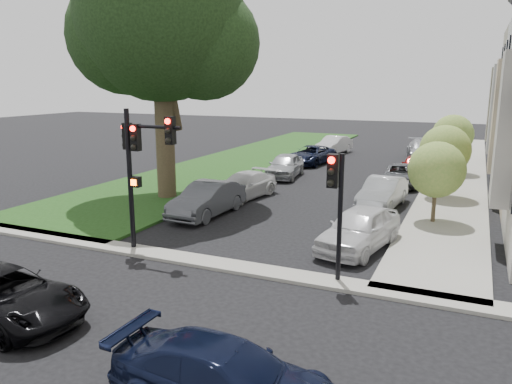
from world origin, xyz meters
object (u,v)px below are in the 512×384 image
at_px(car_parked_1, 383,193).
at_px(car_parked_4, 422,150).
at_px(car_parked_0, 359,228).
at_px(car_parked_5, 207,199).
at_px(car_cross_near, 2,295).
at_px(traffic_signal_secondary, 336,194).
at_px(car_parked_7, 285,166).
at_px(car_parked_6, 244,186).
at_px(small_tree_b, 445,150).
at_px(car_parked_8, 311,155).
at_px(car_parked_2, 401,175).
at_px(small_tree_c, 453,135).
at_px(car_parked_3, 414,165).
at_px(car_cross_far, 226,379).
at_px(traffic_signal_main, 139,155).
at_px(car_parked_9, 334,145).
at_px(eucalyptus, 159,17).
at_px(small_tree_a, 437,170).

height_order(car_parked_1, car_parked_4, car_parked_4).
bearing_deg(car_parked_0, car_parked_5, 176.75).
height_order(car_cross_near, car_parked_1, car_parked_1).
bearing_deg(traffic_signal_secondary, car_parked_7, 115.54).
distance_m(car_cross_near, car_parked_6, 15.39).
bearing_deg(small_tree_b, car_parked_8, 140.17).
xyz_separation_m(car_parked_1, car_parked_2, (0.08, 6.00, -0.11)).
distance_m(small_tree_c, car_parked_3, 3.21).
relative_size(small_tree_c, car_cross_near, 0.82).
height_order(traffic_signal_secondary, car_cross_far, traffic_signal_secondary).
distance_m(traffic_signal_main, car_parked_1, 12.78).
distance_m(car_cross_near, car_parked_3, 27.50).
bearing_deg(traffic_signal_secondary, car_parked_1, 91.67).
distance_m(small_tree_b, car_parked_7, 10.38).
relative_size(traffic_signal_main, car_parked_9, 1.14).
xyz_separation_m(car_cross_near, car_cross_far, (7.12, -0.98, -0.01)).
xyz_separation_m(small_tree_b, car_parked_4, (-2.43, 14.14, -1.85)).
xyz_separation_m(car_parked_3, car_parked_8, (-7.75, 1.37, 0.05)).
xyz_separation_m(small_tree_c, traffic_signal_main, (-9.59, -21.47, 0.93)).
bearing_deg(car_parked_7, car_parked_8, 84.08).
distance_m(traffic_signal_main, car_parked_6, 9.80).
bearing_deg(eucalyptus, car_parked_7, 65.39).
relative_size(car_parked_8, car_parked_9, 1.09).
xyz_separation_m(small_tree_b, car_parked_5, (-9.87, -8.09, -1.86)).
distance_m(small_tree_a, car_parked_9, 22.30).
xyz_separation_m(car_parked_4, car_parked_7, (-7.49, -11.70, -0.00)).
height_order(traffic_signal_main, car_parked_4, traffic_signal_main).
height_order(car_parked_1, car_parked_2, car_parked_1).
relative_size(car_cross_far, car_parked_2, 1.02).
distance_m(car_parked_4, car_parked_7, 13.89).
height_order(car_parked_6, car_parked_8, car_parked_8).
relative_size(small_tree_a, small_tree_b, 0.93).
bearing_deg(car_parked_3, car_parked_7, -149.98).
height_order(traffic_signal_secondary, car_parked_6, traffic_signal_secondary).
relative_size(car_parked_5, car_parked_9, 1.04).
distance_m(car_parked_3, car_parked_6, 13.45).
bearing_deg(car_cross_near, car_parked_6, 5.88).
bearing_deg(car_cross_far, car_parked_1, 1.66).
height_order(small_tree_c, car_parked_8, small_tree_c).
height_order(small_tree_b, traffic_signal_secondary, traffic_signal_secondary).
relative_size(small_tree_a, car_parked_4, 0.68).
distance_m(small_tree_c, traffic_signal_main, 23.54).
bearing_deg(car_cross_far, car_parked_5, 32.02).
relative_size(car_parked_0, car_parked_1, 1.04).
height_order(small_tree_b, car_parked_0, small_tree_b).
height_order(small_tree_b, car_parked_3, small_tree_b).
height_order(traffic_signal_secondary, car_parked_8, traffic_signal_secondary).
relative_size(car_parked_0, car_parked_2, 1.03).
distance_m(car_parked_2, car_parked_4, 11.31).
relative_size(car_parked_0, car_parked_8, 0.93).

